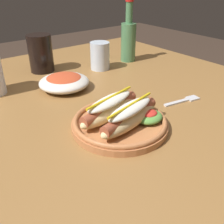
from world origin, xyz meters
name	(u,v)px	position (x,y,z in m)	size (l,w,h in m)	color
dining_table	(92,121)	(0.00, 0.00, 0.65)	(1.15, 1.09, 0.74)	olive
hot_dog_plate	(121,118)	(-0.05, -0.20, 0.77)	(0.23, 0.23, 0.08)	#B77042
fork	(184,100)	(0.19, -0.20, 0.74)	(0.12, 0.04, 0.00)	silver
soda_cup	(41,53)	(-0.02, 0.29, 0.81)	(0.09, 0.09, 0.14)	black
water_cup	(100,56)	(0.16, 0.18, 0.79)	(0.07, 0.07, 0.10)	silver
glass_bottle	(128,39)	(0.32, 0.19, 0.83)	(0.06, 0.06, 0.24)	#4C7F51
side_bowl	(64,82)	(-0.04, 0.09, 0.76)	(0.16, 0.16, 0.05)	silver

